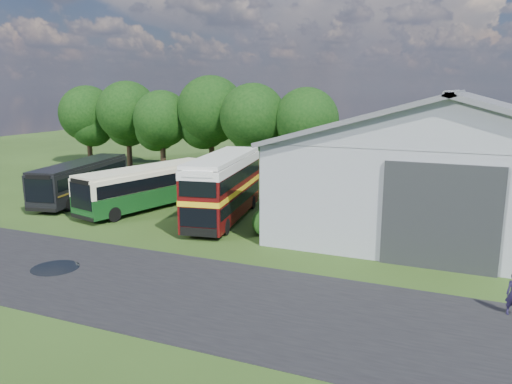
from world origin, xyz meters
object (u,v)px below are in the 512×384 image
at_px(bus_green_single, 148,186).
at_px(bus_maroon_double, 224,188).
at_px(storage_shed, 453,151).
at_px(bus_dark_single, 82,180).

height_order(bus_green_single, bus_maroon_double, bus_maroon_double).
bearing_deg(bus_maroon_double, storage_shed, 20.74).
height_order(storage_shed, bus_green_single, storage_shed).
xyz_separation_m(storage_shed, bus_dark_single, (-25.81, -6.78, -2.63)).
bearing_deg(bus_dark_single, bus_green_single, -15.42).
height_order(bus_maroon_double, bus_dark_single, bus_maroon_double).
height_order(storage_shed, bus_dark_single, storage_shed).
distance_m(storage_shed, bus_green_single, 20.97).
bearing_deg(bus_dark_single, bus_maroon_double, -16.52).
xyz_separation_m(bus_green_single, bus_maroon_double, (6.30, -0.67, 0.52)).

